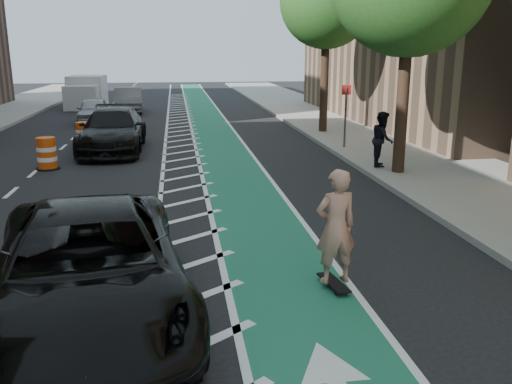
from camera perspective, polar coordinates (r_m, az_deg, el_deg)
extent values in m
plane|color=black|center=(8.67, -16.39, -11.35)|extent=(120.00, 120.00, 0.00)
cube|color=#1C6247|center=(18.19, -2.80, 2.88)|extent=(2.00, 90.00, 0.01)
cube|color=silver|center=(18.11, -7.53, 2.71)|extent=(1.40, 90.00, 0.01)
cube|color=gray|center=(19.88, 16.23, 3.52)|extent=(5.00, 90.00, 0.15)
cube|color=gray|center=(18.99, 9.47, 3.43)|extent=(0.12, 90.00, 0.16)
cylinder|color=#382619|center=(17.13, 14.56, 9.12)|extent=(0.36, 0.36, 4.40)
cylinder|color=#382619|center=(24.68, 7.32, 11.02)|extent=(0.36, 0.36, 4.40)
sphere|color=#29501A|center=(24.72, 7.61, 19.38)|extent=(4.20, 4.20, 4.20)
cylinder|color=#4C4C4C|center=(20.87, 9.38, 7.54)|extent=(0.08, 0.08, 2.40)
cube|color=red|center=(20.76, 9.51, 10.56)|extent=(0.35, 0.02, 0.35)
cube|color=black|center=(8.93, 8.17, -9.41)|extent=(0.36, 0.85, 0.03)
cylinder|color=black|center=(9.15, 6.92, -9.20)|extent=(0.04, 0.07, 0.06)
cylinder|color=black|center=(9.21, 7.89, -9.05)|extent=(0.04, 0.07, 0.06)
cylinder|color=black|center=(8.70, 8.43, -10.57)|extent=(0.04, 0.07, 0.06)
cylinder|color=black|center=(8.77, 9.45, -10.40)|extent=(0.04, 0.07, 0.06)
imported|color=tan|center=(8.59, 8.40, -3.64)|extent=(0.74, 0.55, 1.86)
imported|color=black|center=(7.93, -17.25, -7.65)|extent=(3.37, 6.02, 1.59)
imported|color=black|center=(21.29, -14.82, 6.31)|extent=(2.31, 5.55, 1.61)
imported|color=#999A9E|center=(29.89, -16.71, 8.20)|extent=(1.89, 4.05, 1.34)
imported|color=slate|center=(34.74, -13.26, 9.39)|extent=(1.89, 4.68, 1.51)
imported|color=black|center=(17.60, 13.16, 5.46)|extent=(0.90, 1.01, 1.73)
cube|color=silver|center=(39.49, -17.29, 10.12)|extent=(2.32, 3.34, 2.06)
cube|color=silver|center=(37.07, -17.89, 9.41)|extent=(2.09, 1.68, 1.55)
cylinder|color=black|center=(36.88, -19.38, 8.62)|extent=(0.27, 0.73, 0.72)
cylinder|color=black|center=(36.55, -16.50, 8.80)|extent=(0.27, 0.73, 0.72)
cylinder|color=black|center=(40.51, -18.34, 9.18)|extent=(0.27, 0.73, 0.72)
cylinder|color=black|center=(40.21, -15.71, 9.34)|extent=(0.27, 0.73, 0.72)
cylinder|color=#D6440B|center=(18.69, -21.17, 3.81)|extent=(0.60, 0.60, 1.03)
cylinder|color=silver|center=(18.72, -21.12, 3.30)|extent=(0.61, 0.61, 0.14)
cylinder|color=silver|center=(18.67, -21.21, 4.26)|extent=(0.61, 0.61, 0.14)
cylinder|color=black|center=(18.78, -21.03, 2.34)|extent=(0.76, 0.76, 0.05)
cylinder|color=#E04B0B|center=(22.76, -17.70, 5.81)|extent=(0.56, 0.56, 0.97)
cylinder|color=silver|center=(22.79, -17.67, 5.41)|extent=(0.57, 0.57, 0.13)
cylinder|color=silver|center=(22.74, -17.73, 6.16)|extent=(0.57, 0.57, 0.13)
cylinder|color=black|center=(22.83, -17.61, 4.66)|extent=(0.71, 0.71, 0.04)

